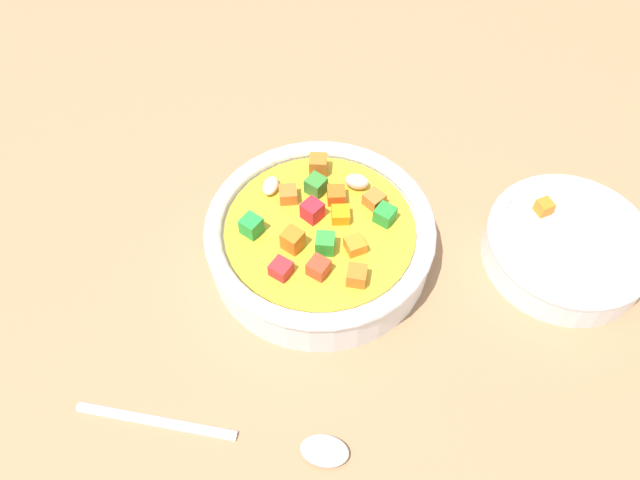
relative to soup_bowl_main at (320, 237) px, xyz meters
The scene contains 4 objects.
ground_plane 3.72cm from the soup_bowl_main, 41.00° to the right, with size 140.00×140.00×2.00cm, color #9E754F.
soup_bowl_main is the anchor object (origin of this frame).
spoon 18.56cm from the soup_bowl_main, 48.36° to the right, with size 15.24×18.06×1.05cm.
side_bowl_small 22.68cm from the soup_bowl_main, 59.96° to the left, with size 15.04×15.04×4.21cm.
Camera 1 is at (28.39, -15.68, 47.67)cm, focal length 34.19 mm.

